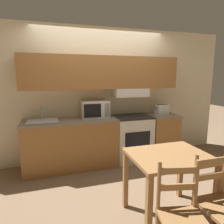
{
  "coord_description": "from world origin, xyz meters",
  "views": [
    {
      "loc": [
        -0.95,
        -3.79,
        1.65
      ],
      "look_at": [
        0.05,
        -0.54,
        1.03
      ],
      "focal_mm": 32.0,
      "sensor_mm": 36.0,
      "label": 1
    }
  ],
  "objects_px": {
    "dining_table": "(169,165)",
    "chair_right_of_table": "(218,204)",
    "stove_range": "(132,138)",
    "chair_left_of_table": "(182,219)",
    "microwave": "(95,109)",
    "sink_basin": "(43,121)",
    "toaster": "(162,109)"
  },
  "relations": [
    {
      "from": "microwave",
      "to": "chair_left_of_table",
      "type": "height_order",
      "value": "microwave"
    },
    {
      "from": "sink_basin",
      "to": "chair_left_of_table",
      "type": "xyz_separation_m",
      "value": [
        1.17,
        -2.24,
        -0.45
      ]
    },
    {
      "from": "microwave",
      "to": "sink_basin",
      "type": "bearing_deg",
      "value": -173.92
    },
    {
      "from": "microwave",
      "to": "dining_table",
      "type": "height_order",
      "value": "microwave"
    },
    {
      "from": "sink_basin",
      "to": "chair_left_of_table",
      "type": "distance_m",
      "value": 2.56
    },
    {
      "from": "microwave",
      "to": "sink_basin",
      "type": "height_order",
      "value": "microwave"
    },
    {
      "from": "stove_range",
      "to": "dining_table",
      "type": "xyz_separation_m",
      "value": [
        -0.25,
        -1.67,
        0.2
      ]
    },
    {
      "from": "stove_range",
      "to": "chair_left_of_table",
      "type": "height_order",
      "value": "chair_left_of_table"
    },
    {
      "from": "sink_basin",
      "to": "chair_right_of_table",
      "type": "xyz_separation_m",
      "value": [
        1.62,
        -2.17,
        -0.45
      ]
    },
    {
      "from": "dining_table",
      "to": "chair_right_of_table",
      "type": "bearing_deg",
      "value": -66.38
    },
    {
      "from": "stove_range",
      "to": "chair_right_of_table",
      "type": "height_order",
      "value": "chair_right_of_table"
    },
    {
      "from": "toaster",
      "to": "chair_left_of_table",
      "type": "bearing_deg",
      "value": -116.62
    },
    {
      "from": "microwave",
      "to": "sink_basin",
      "type": "distance_m",
      "value": 0.95
    },
    {
      "from": "stove_range",
      "to": "microwave",
      "type": "height_order",
      "value": "microwave"
    },
    {
      "from": "chair_right_of_table",
      "to": "dining_table",
      "type": "bearing_deg",
      "value": 114.7
    },
    {
      "from": "stove_range",
      "to": "chair_left_of_table",
      "type": "bearing_deg",
      "value": -102.02
    },
    {
      "from": "chair_right_of_table",
      "to": "sink_basin",
      "type": "bearing_deg",
      "value": 127.77
    },
    {
      "from": "microwave",
      "to": "dining_table",
      "type": "relative_size",
      "value": 0.57
    },
    {
      "from": "chair_right_of_table",
      "to": "stove_range",
      "type": "bearing_deg",
      "value": 90.32
    },
    {
      "from": "stove_range",
      "to": "microwave",
      "type": "distance_m",
      "value": 0.93
    },
    {
      "from": "sink_basin",
      "to": "dining_table",
      "type": "height_order",
      "value": "sink_basin"
    },
    {
      "from": "stove_range",
      "to": "dining_table",
      "type": "relative_size",
      "value": 1.0
    },
    {
      "from": "chair_left_of_table",
      "to": "sink_basin",
      "type": "bearing_deg",
      "value": 130.4
    },
    {
      "from": "toaster",
      "to": "dining_table",
      "type": "height_order",
      "value": "toaster"
    },
    {
      "from": "dining_table",
      "to": "chair_right_of_table",
      "type": "distance_m",
      "value": 0.59
    },
    {
      "from": "toaster",
      "to": "chair_right_of_table",
      "type": "xyz_separation_m",
      "value": [
        -0.68,
        -2.19,
        -0.53
      ]
    },
    {
      "from": "toaster",
      "to": "sink_basin",
      "type": "height_order",
      "value": "sink_basin"
    },
    {
      "from": "chair_left_of_table",
      "to": "chair_right_of_table",
      "type": "xyz_separation_m",
      "value": [
        0.45,
        0.07,
        0.0
      ]
    },
    {
      "from": "microwave",
      "to": "chair_left_of_table",
      "type": "xyz_separation_m",
      "value": [
        0.24,
        -2.33,
        -0.59
      ]
    },
    {
      "from": "dining_table",
      "to": "toaster",
      "type": "bearing_deg",
      "value": 61.7
    },
    {
      "from": "toaster",
      "to": "dining_table",
      "type": "relative_size",
      "value": 0.29
    },
    {
      "from": "microwave",
      "to": "toaster",
      "type": "height_order",
      "value": "microwave"
    }
  ]
}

